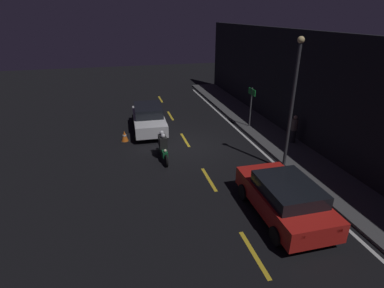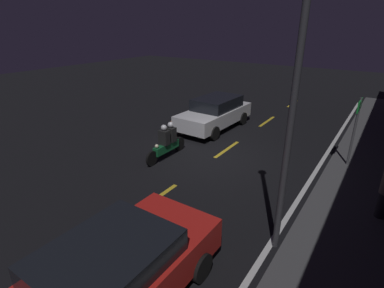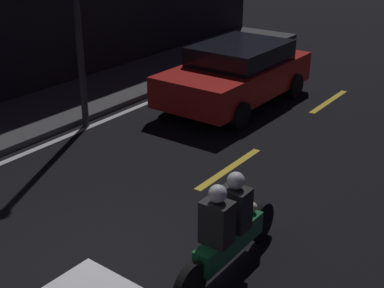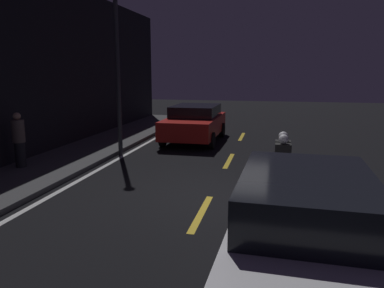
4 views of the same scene
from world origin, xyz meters
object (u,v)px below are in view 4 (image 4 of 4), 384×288
Objects in this scene: motorcycle at (282,163)px; pedestrian at (19,140)px; street_lamp at (117,55)px; sedan_white at (304,224)px; taxi_red at (195,122)px.

pedestrian reaches higher than motorcycle.
sedan_white is at bearing -140.58° from street_lamp.
motorcycle is 1.48× the size of pedestrian.
street_lamp is (6.51, 5.35, 2.44)m from sedan_white.
street_lamp reaches higher than pedestrian.
sedan_white is at bearing -119.22° from pedestrian.
motorcycle is at bearing -90.51° from pedestrian.
motorcycle is 6.28m from street_lamp.
street_lamp reaches higher than motorcycle.
sedan_white is 1.97× the size of motorcycle.
pedestrian is 0.26× the size of street_lamp.
street_lamp is at bearing 63.91° from motorcycle.
motorcycle is 7.07m from pedestrian.
motorcycle is at bearing -115.95° from street_lamp.
taxi_red is 4.37m from street_lamp.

